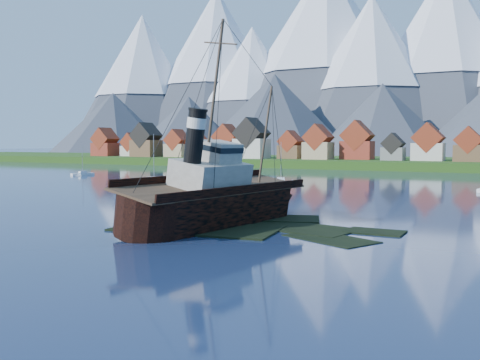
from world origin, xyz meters
The scene contains 9 objects.
ground centered at (0.00, 0.00, 0.00)m, with size 1400.00×1400.00×0.00m, color #1A294B.
shoal centered at (1.78, 2.15, -0.35)m, with size 31.71×21.24×1.14m.
shore_bank centered at (0.00, 170.00, 0.00)m, with size 600.00×80.00×3.20m, color #1B3F12.
seawall centered at (0.00, 132.00, 0.00)m, with size 600.00×2.50×2.00m, color #3F3D38.
town centered at (-33.12, 152.18, 8.99)m, with size 250.96×16.69×17.30m.
tugboat_wreck centered at (-2.94, 2.96, 3.04)m, with size 7.08×30.51×24.18m.
sailboat_a centered at (-49.03, 51.23, 0.27)m, with size 2.72×10.02×12.17m.
sailboat_b centered at (-86.15, 65.78, 0.23)m, with size 3.95×6.99×9.88m.
sailboat_c centered at (-22.57, 66.21, 0.23)m, with size 4.91×8.00×10.14m.
Camera 1 is at (28.61, -51.61, 9.56)m, focal length 40.00 mm.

